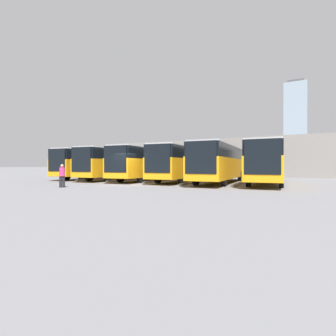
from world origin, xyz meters
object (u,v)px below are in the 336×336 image
object	(u,v)px
bus_2	(185,162)
bus_3	(150,163)
bus_1	(221,162)
pedestrian	(62,175)
bus_0	(268,162)
bus_4	(121,163)
bus_5	(98,163)

from	to	relation	value
bus_2	bus_3	distance (m)	3.77
bus_1	bus_3	bearing A→B (deg)	-7.67
bus_2	pedestrian	xyz separation A→B (m)	(4.21, 10.63, -0.96)
bus_2	pedestrian	distance (m)	11.47
bus_0	bus_4	xyz separation A→B (m)	(15.00, 0.56, 0.00)
bus_1	bus_4	xyz separation A→B (m)	(11.25, -0.10, 0.00)
bus_0	bus_1	xyz separation A→B (m)	(3.75, 0.66, 0.00)
bus_1	bus_2	distance (m)	3.80
bus_5	pedestrian	size ratio (longest dim) A/B	7.80
bus_0	bus_3	distance (m)	11.26
bus_0	bus_3	bearing A→B (deg)	-3.75
bus_1	bus_3	distance (m)	7.51
bus_4	bus_5	xyz separation A→B (m)	(3.75, -0.38, 0.00)
bus_5	pedestrian	bearing A→B (deg)	117.96
bus_5	pedestrian	xyz separation A→B (m)	(-7.05, 10.49, -0.96)
bus_2	bus_3	world-z (taller)	same
pedestrian	bus_3	bearing A→B (deg)	-141.06
bus_0	bus_2	size ratio (longest dim) A/B	1.00
bus_0	pedestrian	distance (m)	15.87
bus_0	bus_2	xyz separation A→B (m)	(7.50, 0.04, 0.00)
pedestrian	bus_0	bearing A→B (deg)	173.84
bus_4	pedestrian	xyz separation A→B (m)	(-3.29, 10.11, -0.96)
bus_0	bus_2	bearing A→B (deg)	-5.61
bus_4	pedestrian	distance (m)	10.68
bus_1	bus_5	size ratio (longest dim) A/B	1.00
pedestrian	bus_5	bearing A→B (deg)	-104.62
bus_2	bus_1	bearing A→B (deg)	164.76
bus_2	bus_5	distance (m)	11.25
bus_2	bus_5	bearing A→B (deg)	-5.20
bus_3	bus_1	bearing A→B (deg)	172.33
bus_3	bus_5	world-z (taller)	same
bus_3	pedestrian	world-z (taller)	bus_3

